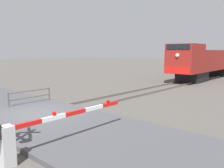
# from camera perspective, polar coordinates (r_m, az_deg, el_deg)

# --- Properties ---
(ground_plane) EXTENTS (160.00, 160.00, 0.00)m
(ground_plane) POSITION_cam_1_polar(r_m,az_deg,el_deg) (12.46, -17.87, -7.51)
(ground_plane) COLOR #514C47
(rail_track_left) EXTENTS (0.08, 80.00, 0.15)m
(rail_track_left) POSITION_cam_1_polar(r_m,az_deg,el_deg) (13.05, -19.49, -6.54)
(rail_track_left) COLOR #59544C
(rail_track_left) RESTS_ON ground_plane
(rail_track_right) EXTENTS (0.08, 80.00, 0.15)m
(rail_track_right) POSITION_cam_1_polar(r_m,az_deg,el_deg) (11.84, -16.11, -7.86)
(rail_track_right) COLOR #59544C
(rail_track_right) RESTS_ON ground_plane
(road_surface) EXTENTS (36.00, 5.11, 0.17)m
(road_surface) POSITION_cam_1_polar(r_m,az_deg,el_deg) (12.44, -17.89, -7.13)
(road_surface) COLOR #47474C
(road_surface) RESTS_ON ground_plane
(locomotive) EXTENTS (2.77, 15.72, 3.91)m
(locomotive) POSITION_cam_1_polar(r_m,az_deg,el_deg) (30.23, 21.69, 5.07)
(locomotive) COLOR black
(locomotive) RESTS_ON ground_plane
(crossing_gate) EXTENTS (0.36, 5.23, 1.29)m
(crossing_gate) POSITION_cam_1_polar(r_m,az_deg,el_deg) (7.64, -19.72, -11.13)
(crossing_gate) COLOR silver
(crossing_gate) RESTS_ON ground_plane
(guard_railing) EXTENTS (0.08, 2.68, 0.95)m
(guard_railing) POSITION_cam_1_polar(r_m,az_deg,el_deg) (14.85, -18.94, -2.64)
(guard_railing) COLOR #4C4742
(guard_railing) RESTS_ON ground_plane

